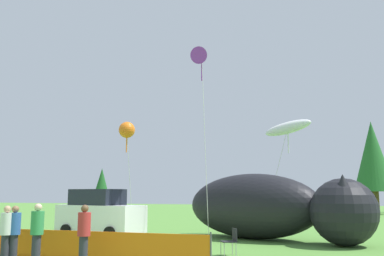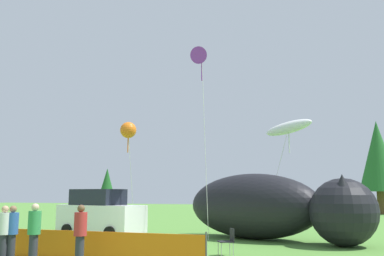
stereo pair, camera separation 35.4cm
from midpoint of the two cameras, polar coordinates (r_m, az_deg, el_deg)
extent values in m
plane|color=#548C38|center=(17.43, -8.86, -15.48)|extent=(120.00, 120.00, 0.00)
cube|color=white|center=(21.38, -12.62, -11.68)|extent=(4.61, 2.55, 1.26)
cube|color=#1E232D|center=(21.49, -12.96, -8.96)|extent=(2.67, 2.01, 0.76)
cylinder|color=black|center=(21.16, -8.36, -13.40)|extent=(0.66, 0.36, 0.63)
cylinder|color=black|center=(19.91, -11.37, -13.64)|extent=(0.66, 0.36, 0.63)
cylinder|color=black|center=(22.93, -13.79, -12.88)|extent=(0.66, 0.36, 0.63)
cylinder|color=black|center=(21.79, -16.84, -12.99)|extent=(0.66, 0.36, 0.63)
cube|color=black|center=(15.02, 4.17, -14.86)|extent=(0.66, 0.66, 0.03)
cube|color=black|center=(15.06, 5.02, -14.00)|extent=(0.26, 0.41, 0.44)
cylinder|color=#A5A5AD|center=(14.79, 3.62, -15.89)|extent=(0.02, 0.02, 0.47)
cylinder|color=#A5A5AD|center=(15.18, 3.17, -15.70)|extent=(0.02, 0.02, 0.47)
cylinder|color=#A5A5AD|center=(14.91, 5.20, -15.81)|extent=(0.02, 0.02, 0.47)
cylinder|color=#A5A5AD|center=(15.30, 4.72, -15.63)|extent=(0.02, 0.02, 0.47)
ellipsoid|color=black|center=(20.49, 7.49, -10.26)|extent=(7.56, 5.46, 3.00)
ellipsoid|color=white|center=(20.53, 7.53, -12.14)|extent=(4.96, 3.80, 1.35)
sphere|color=black|center=(18.46, 19.09, -10.52)|extent=(2.70, 2.70, 2.70)
cone|color=black|center=(19.12, 18.89, -7.21)|extent=(0.76, 0.76, 0.81)
cone|color=black|center=(17.77, 18.95, -7.13)|extent=(0.76, 0.76, 0.81)
cube|color=orange|center=(14.72, -16.25, -14.77)|extent=(9.15, 0.08, 0.90)
cylinder|color=#4C4C51|center=(12.75, 1.70, -15.90)|extent=(0.05, 0.05, 0.99)
cylinder|color=#2D2D38|center=(15.00, -23.39, -14.47)|extent=(0.25, 0.25, 0.81)
cylinder|color=#2D59A5|center=(14.94, -23.21, -11.64)|extent=(0.37, 0.37, 0.68)
sphere|color=#8C6647|center=(14.92, -23.11, -9.93)|extent=(0.22, 0.22, 0.22)
cylinder|color=#2D2D38|center=(14.33, -20.77, -14.85)|extent=(0.26, 0.26, 0.85)
cylinder|color=#338C4C|center=(14.26, -20.60, -11.75)|extent=(0.39, 0.39, 0.71)
sphere|color=beige|center=(14.24, -20.50, -9.88)|extent=(0.23, 0.23, 0.23)
cylinder|color=#2D2D38|center=(14.98, -24.32, -14.42)|extent=(0.25, 0.25, 0.81)
cylinder|color=silver|center=(14.91, -24.14, -11.58)|extent=(0.37, 0.37, 0.68)
sphere|color=tan|center=(14.89, -24.03, -9.86)|extent=(0.22, 0.22, 0.22)
cylinder|color=#2D2D38|center=(13.59, -15.05, -15.50)|extent=(0.26, 0.26, 0.83)
cylinder|color=#B72D2D|center=(13.51, -14.92, -12.29)|extent=(0.38, 0.38, 0.69)
sphere|color=brown|center=(13.49, -14.84, -10.34)|extent=(0.23, 0.23, 0.23)
cylinder|color=silver|center=(22.06, 10.51, -6.94)|extent=(1.46, 0.47, 5.41)
ellipsoid|color=white|center=(22.43, 12.20, 0.02)|extent=(2.64, 1.32, 1.10)
cylinder|color=white|center=(22.34, 12.26, -1.75)|extent=(0.06, 0.06, 1.20)
cylinder|color=silver|center=(20.19, 1.25, -2.03)|extent=(0.50, 0.59, 8.86)
cone|color=purple|center=(21.47, 0.83, 9.68)|extent=(0.88, 1.43, 1.16)
cylinder|color=purple|center=(21.26, 0.83, 7.89)|extent=(0.06, 0.06, 1.20)
cylinder|color=silver|center=(25.20, -8.70, -6.85)|extent=(0.08, 1.17, 5.70)
sphere|color=orange|center=(24.93, -9.08, -0.25)|extent=(0.94, 0.94, 0.94)
cylinder|color=orange|center=(24.83, -9.12, -1.85)|extent=(0.06, 0.06, 1.20)
cylinder|color=brown|center=(47.22, 23.09, -9.14)|extent=(0.72, 0.72, 2.24)
cone|color=#236028|center=(47.35, 22.75, -3.46)|extent=(3.94, 3.94, 7.16)
cylinder|color=brown|center=(61.40, -12.20, -9.79)|extent=(0.42, 0.42, 1.31)
cone|color=#1E5623|center=(61.39, -12.11, -7.22)|extent=(2.30, 2.30, 4.19)
camera|label=1|loc=(0.18, -90.49, 0.07)|focal=40.00mm
camera|label=2|loc=(0.18, 89.51, -0.07)|focal=40.00mm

